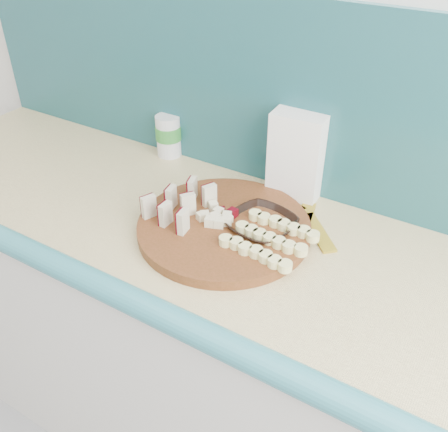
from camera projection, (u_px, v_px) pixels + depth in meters
name	position (u px, v px, depth m)	size (l,w,h in m)	color
kitchen_counter	(236.00, 360.00, 1.47)	(2.20, 0.63, 0.91)	white
backsplash	(297.00, 101.00, 1.27)	(2.20, 0.02, 0.50)	teal
cutting_board	(224.00, 227.00, 1.22)	(0.42, 0.42, 0.03)	#4A2B0F
apple_wedges	(180.00, 203.00, 1.23)	(0.13, 0.17, 0.06)	beige
apple_chunks	(215.00, 215.00, 1.22)	(0.07, 0.07, 0.02)	#FFF9CB
banana_slices	(270.00, 238.00, 1.15)	(0.19, 0.17, 0.02)	#F2EA94
brown_bowl	(261.00, 226.00, 1.22)	(0.16, 0.16, 0.04)	black
flour_bag	(298.00, 154.00, 1.31)	(0.14, 0.10, 0.24)	white
canister	(168.00, 135.00, 1.52)	(0.08, 0.08, 0.13)	silver
banana_peel	(300.00, 223.00, 1.25)	(0.22, 0.18, 0.01)	gold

